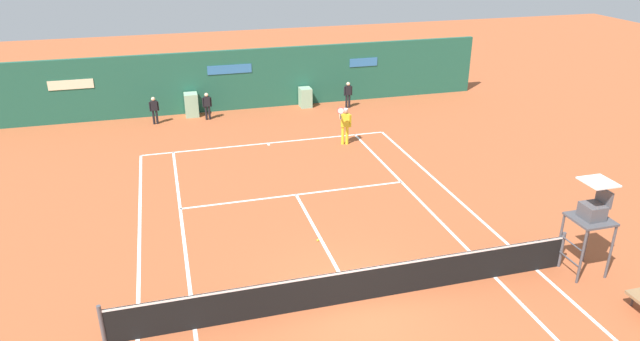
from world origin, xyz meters
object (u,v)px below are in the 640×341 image
(ball_kid_right_post, at_px, (207,104))
(ball_kid_left_post, at_px, (154,109))
(tennis_ball_near_service_line, at_px, (318,240))
(umpire_chair, at_px, (592,214))
(player_on_baseline, at_px, (345,123))
(ball_kid_centre_post, at_px, (348,93))

(ball_kid_right_post, bearing_deg, ball_kid_left_post, 2.49)
(ball_kid_right_post, distance_m, ball_kid_left_post, 2.46)
(tennis_ball_near_service_line, bearing_deg, umpire_chair, -28.22)
(umpire_chair, xyz_separation_m, player_on_baseline, (-3.24, 11.06, -0.79))
(ball_kid_right_post, relative_size, tennis_ball_near_service_line, 19.55)
(ball_kid_right_post, height_order, tennis_ball_near_service_line, ball_kid_right_post)
(player_on_baseline, relative_size, tennis_ball_near_service_line, 26.99)
(ball_kid_left_post, bearing_deg, ball_kid_right_post, 176.23)
(ball_kid_left_post, bearing_deg, player_on_baseline, 143.57)
(umpire_chair, distance_m, player_on_baseline, 11.55)
(ball_kid_left_post, relative_size, tennis_ball_near_service_line, 19.41)
(ball_kid_left_post, bearing_deg, tennis_ball_near_service_line, 106.00)
(umpire_chair, bearing_deg, ball_kid_right_post, 28.12)
(ball_kid_centre_post, bearing_deg, ball_kid_left_post, -1.25)
(player_on_baseline, height_order, tennis_ball_near_service_line, player_on_baseline)
(umpire_chair, distance_m, ball_kid_left_post, 19.52)
(ball_kid_centre_post, distance_m, tennis_ball_near_service_line, 13.57)
(player_on_baseline, distance_m, ball_kid_centre_post, 5.32)
(ball_kid_left_post, xyz_separation_m, ball_kid_centre_post, (9.59, -0.00, 0.02))
(umpire_chair, height_order, ball_kid_centre_post, umpire_chair)
(umpire_chair, distance_m, tennis_ball_near_service_line, 7.61)
(umpire_chair, bearing_deg, player_on_baseline, 16.32)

